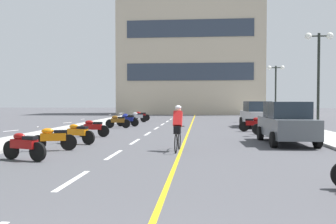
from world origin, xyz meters
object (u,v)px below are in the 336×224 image
Objects in this scene: motorcycle_3 at (53,138)px; motorcycle_12 at (140,116)px; parked_car_near at (286,123)px; motorcycle_10 at (128,119)px; motorcycle_2 at (24,145)px; motorcycle_4 at (77,133)px; street_lamp_far at (276,80)px; motorcycle_7 at (253,124)px; parked_car_mid at (257,114)px; cyclist_rider at (178,127)px; motorcycle_9 at (127,120)px; motorcycle_8 at (118,121)px; street_lamp_mid at (319,60)px; motorcycle_11 at (137,117)px; motorcycle_5 at (93,128)px; motorcycle_6 at (267,126)px.

motorcycle_12 is at bearing 90.17° from motorcycle_3.
parked_car_near is 2.59× the size of motorcycle_10.
motorcycle_2 and motorcycle_4 have the same top height.
motorcycle_7 is at bearing -108.69° from street_lamp_far.
motorcycle_7 is at bearing -31.90° from motorcycle_10.
motorcycle_7 is at bearing -101.86° from parked_car_mid.
cyclist_rider is at bearing 5.15° from motorcycle_3.
motorcycle_9 is at bearing -153.49° from street_lamp_far.
street_lamp_far reaches higher than parked_car_near.
street_lamp_far is at bearing 31.98° from motorcycle_8.
street_lamp_mid reaches higher than motorcycle_9.
motorcycle_12 is (-0.24, 17.67, 0.00)m from motorcycle_4.
motorcycle_7 is 1.04× the size of motorcycle_10.
motorcycle_8 is at bearing -91.64° from motorcycle_11.
motorcycle_5 is 1.01× the size of motorcycle_9.
street_lamp_far is 2.85× the size of motorcycle_11.
motorcycle_2 is at bearing -91.02° from motorcycle_3.
motorcycle_9 is at bearing 152.98° from street_lamp_mid.
motorcycle_4 is 0.98× the size of motorcycle_9.
motorcycle_7 is 1.02× the size of motorcycle_11.
cyclist_rider is at bearing -111.60° from street_lamp_far.
street_lamp_far is 16.04m from parked_car_near.
motorcycle_2 is 0.97× the size of motorcycle_5.
cyclist_rider is (4.65, 2.55, 0.41)m from motorcycle_2.
motorcycle_11 is at bearing 152.85° from parked_car_mid.
parked_car_mid reaches higher than motorcycle_10.
parked_car_near is at bearing -58.02° from motorcycle_11.
motorcycle_6 is 1.01× the size of motorcycle_12.
parked_car_mid is at bearing 10.26° from motorcycle_8.
motorcycle_4 is 10.70m from motorcycle_9.
motorcycle_12 is 0.94× the size of cyclist_rider.
motorcycle_2 is (-11.87, -20.80, -3.15)m from street_lamp_far.
street_lamp_far is at bearing 54.80° from motorcycle_4.
parked_car_mid is 9.26m from motorcycle_9.
street_lamp_far is at bearing 71.31° from motorcycle_7.
motorcycle_9 is 6.97m from motorcycle_12.
street_lamp_far is 2.80× the size of motorcycle_9.
parked_car_mid is 9.74m from motorcycle_8.
motorcycle_9 is (-8.46, 3.69, 0.00)m from motorcycle_7.
motorcycle_11 is at bearing 89.94° from motorcycle_3.
motorcycle_7 is at bearing 95.04° from parked_car_near.
motorcycle_6 and motorcycle_7 have the same top height.
motorcycle_11 is at bearing -175.41° from street_lamp_far.
motorcycle_3 is at bearing -122.37° from street_lamp_far.
motorcycle_7 is at bearing 52.52° from motorcycle_2.
cyclist_rider reaches higher than motorcycle_11.
parked_car_near is 2.51× the size of motorcycle_9.
motorcycle_2 is 0.97× the size of motorcycle_7.
street_lamp_mid is 3.02× the size of cyclist_rider.
motorcycle_4 is (-8.97, -0.95, -0.44)m from parked_car_near.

